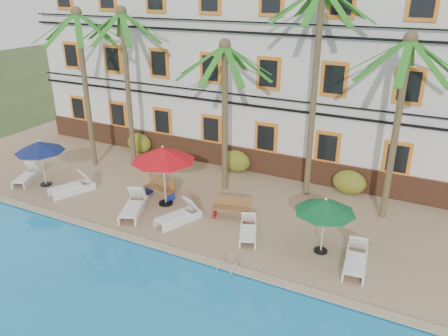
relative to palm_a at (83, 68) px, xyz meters
The scene contains 24 objects.
ground 9.62m from the palm_a, 30.50° to the right, with size 100.00×100.00×0.00m, color #384C23.
pool_deck 8.69m from the palm_a, ahead, with size 30.00×12.00×0.25m, color tan.
pool_coping 9.89m from the palm_a, 35.71° to the right, with size 30.00×0.35×0.06m, color tan.
hotel_building 9.10m from the palm_a, 40.37° to the left, with size 25.40×6.44×10.22m.
palm_a is the anchor object (origin of this frame).
palm_b 2.05m from the palm_a, 29.97° to the left, with size 4.22×4.22×7.86m.
palm_c 7.43m from the palm_a, ahead, with size 4.22×4.22×6.73m.
palm_d 11.09m from the palm_a, ahead, with size 4.22×4.22×8.99m.
palm_e 14.38m from the palm_a, ahead, with size 4.22×4.22×7.29m.
shrub_left 5.24m from the palm_a, 67.66° to the left, with size 1.50×0.90×1.10m, color #275719.
shrub_mid 8.69m from the palm_a, 19.75° to the left, with size 1.50×0.90×1.10m, color #275719.
shrub_right 13.64m from the palm_a, 11.26° to the left, with size 1.50×0.90×1.10m, color #275719.
umbrella_blue 4.34m from the palm_a, 95.73° to the right, with size 2.25×2.25×2.25m.
umbrella_red 6.78m from the palm_a, 19.65° to the right, with size 2.70×2.70×2.69m.
umbrella_green 13.44m from the palm_a, 11.69° to the right, with size 2.13×2.13×2.14m.
lounger_a 5.83m from the palm_a, 114.84° to the right, with size 1.27×1.90×0.85m.
lounger_b 5.79m from the palm_a, 64.53° to the right, with size 1.45×2.09×0.93m.
lounger_c 7.71m from the palm_a, 33.17° to the right, with size 1.47×2.18×0.97m.
lounger_d 9.13m from the palm_a, 23.46° to the right, with size 1.34×2.02×0.90m.
lounger_e 11.50m from the palm_a, 15.94° to the right, with size 1.19×1.80×0.80m.
lounger_f 15.13m from the palm_a, 12.15° to the right, with size 0.89×1.99×0.91m.
bench_left 7.13m from the palm_a, 16.72° to the right, with size 1.55×0.69×0.93m.
bench_right 10.12m from the palm_a, 11.95° to the right, with size 1.57×0.80×0.93m.
pool_ladder 12.56m from the palm_a, 26.21° to the right, with size 0.54×0.74×0.74m.
Camera 1 is at (8.67, -11.80, 9.02)m, focal length 35.00 mm.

